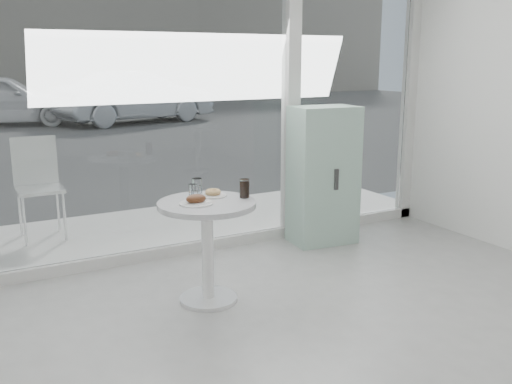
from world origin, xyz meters
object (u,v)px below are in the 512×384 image
car_silver (135,97)px  plate_fritter (196,200)px  main_table (207,231)px  car_white (0,99)px  plate_donut (213,194)px  cola_glass (244,189)px  mint_cabinet (323,175)px  water_tumbler_a (193,192)px  patio_chair (38,181)px  water_tumbler_b (197,187)px

car_silver → plate_fritter: car_silver is taller
main_table → car_white: car_white is taller
plate_donut → cola_glass: size_ratio=1.45×
car_white → main_table: bearing=-166.2°
car_white → plate_fritter: car_white is taller
mint_cabinet → water_tumbler_a: size_ratio=12.28×
main_table → patio_chair: (-0.87, 2.13, 0.06)m
main_table → mint_cabinet: bearing=26.2°
plate_donut → water_tumbler_b: bearing=124.8°
main_table → car_white: bearing=90.9°
main_table → patio_chair: bearing=112.1°
main_table → mint_cabinet: 1.77m
mint_cabinet → car_white: car_white is taller
main_table → patio_chair: 2.30m
mint_cabinet → car_silver: car_silver is taller
car_white → car_silver: size_ratio=0.93×
patio_chair → car_white: 11.18m
car_white → plate_fritter: (0.13, -13.32, 0.10)m
mint_cabinet → car_white: size_ratio=0.33×
water_tumbler_b → cola_glass: bearing=-45.2°
main_table → plate_donut: plate_donut is taller
patio_chair → car_silver: (4.03, 10.01, 0.11)m
patio_chair → plate_donut: size_ratio=4.84×
main_table → car_silver: car_silver is taller
main_table → plate_fritter: 0.26m
main_table → cola_glass: (0.30, -0.02, 0.29)m
plate_donut → water_tumbler_a: size_ratio=1.87×
main_table → water_tumbler_b: (0.03, 0.25, 0.27)m
plate_donut → mint_cabinet: bearing=23.7°
mint_cabinet → water_tumbler_b: 1.64m
mint_cabinet → patio_chair: 2.80m
water_tumbler_a → water_tumbler_b: size_ratio=0.88×
car_white → water_tumbler_b: size_ratio=33.07×
patio_chair → cola_glass: bearing=-61.1°
water_tumbler_b → cola_glass: 0.38m
water_tumbler_a → water_tumbler_b: bearing=55.3°
plate_donut → water_tumbler_a: (-0.16, 0.00, 0.03)m
car_white → water_tumbler_a: size_ratio=37.49×
main_table → plate_donut: 0.30m
water_tumbler_b → cola_glass: cola_glass is taller
car_silver → water_tumbler_a: bearing=152.1°
car_silver → mint_cabinet: bearing=159.2°
plate_fritter → water_tumbler_a: (0.04, 0.16, 0.02)m
water_tumbler_b → mint_cabinet: bearing=18.8°
plate_donut → cola_glass: 0.25m
mint_cabinet → car_white: bearing=104.1°
mint_cabinet → patio_chair: bearing=156.9°
car_silver → plate_fritter: size_ratio=18.10×
mint_cabinet → plate_fritter: size_ratio=5.53×
car_white → car_silver: (3.37, -1.16, 0.03)m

